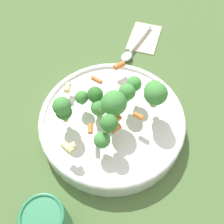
# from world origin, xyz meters

# --- Properties ---
(ground_plane) EXTENTS (3.00, 3.00, 0.00)m
(ground_plane) POSITION_xyz_m (0.00, 0.00, 0.00)
(ground_plane) COLOR #4C6B38
(bowl) EXTENTS (0.30, 0.30, 0.05)m
(bowl) POSITION_xyz_m (0.00, 0.00, 0.02)
(bowl) COLOR white
(bowl) RESTS_ON ground_plane
(pasta_salad) EXTENTS (0.19, 0.21, 0.09)m
(pasta_salad) POSITION_xyz_m (-0.00, -0.00, 0.10)
(pasta_salad) COLOR #8CB766
(pasta_salad) RESTS_ON bowl
(cup) EXTENTS (0.07, 0.07, 0.10)m
(cup) POSITION_xyz_m (-0.16, 0.16, 0.05)
(cup) COLOR #2D7F51
(cup) RESTS_ON ground_plane
(napkin) EXTENTS (0.14, 0.13, 0.01)m
(napkin) POSITION_xyz_m (0.24, -0.18, 0.00)
(napkin) COLOR beige
(napkin) RESTS_ON ground_plane
(spoon) EXTENTS (0.11, 0.13, 0.01)m
(spoon) POSITION_xyz_m (0.20, -0.13, 0.01)
(spoon) COLOR silver
(spoon) RESTS_ON napkin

